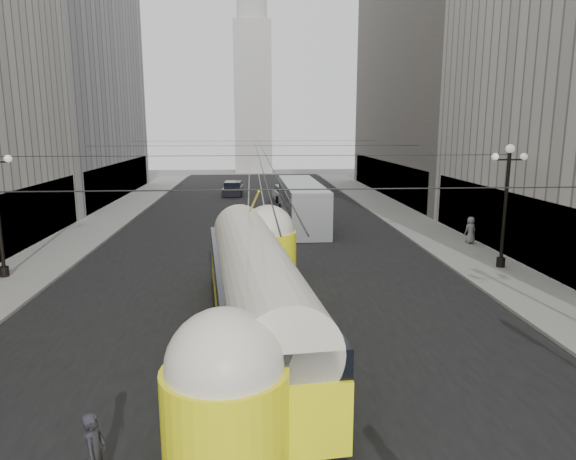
{
  "coord_description": "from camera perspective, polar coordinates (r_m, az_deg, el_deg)",
  "views": [
    {
      "loc": [
        -0.41,
        -7.22,
        7.34
      ],
      "look_at": [
        0.99,
        12.4,
        3.41
      ],
      "focal_mm": 32.0,
      "sensor_mm": 36.0,
      "label": 1
    }
  ],
  "objects": [
    {
      "name": "road",
      "position": [
        40.39,
        -3.42,
        0.82
      ],
      "size": [
        20.0,
        85.0,
        0.02
      ],
      "primitive_type": "cube",
      "color": "black",
      "rests_on": "ground"
    },
    {
      "name": "sidewalk_left",
      "position": [
        45.33,
        -18.84,
        1.48
      ],
      "size": [
        4.0,
        72.0,
        0.15
      ],
      "primitive_type": "cube",
      "color": "gray",
      "rests_on": "ground"
    },
    {
      "name": "sidewalk_right",
      "position": [
        45.55,
        11.8,
        1.89
      ],
      "size": [
        4.0,
        72.0,
        0.15
      ],
      "primitive_type": "cube",
      "color": "gray",
      "rests_on": "ground"
    },
    {
      "name": "rail_left",
      "position": [
        40.39,
        -4.49,
        0.8
      ],
      "size": [
        0.12,
        85.0,
        0.04
      ],
      "primitive_type": "cube",
      "color": "gray",
      "rests_on": "ground"
    },
    {
      "name": "rail_right",
      "position": [
        40.41,
        -2.36,
        0.83
      ],
      "size": [
        0.12,
        85.0,
        0.04
      ],
      "primitive_type": "cube",
      "color": "gray",
      "rests_on": "ground"
    },
    {
      "name": "building_left_far",
      "position": [
        59.0,
        -24.58,
        17.11
      ],
      "size": [
        12.6,
        28.6,
        28.6
      ],
      "color": "#999999",
      "rests_on": "ground"
    },
    {
      "name": "building_right_far",
      "position": [
        59.55,
        17.02,
        19.5
      ],
      "size": [
        12.6,
        32.6,
        32.6
      ],
      "color": "#514C47",
      "rests_on": "ground"
    },
    {
      "name": "distant_tower",
      "position": [
        87.55,
        -3.95,
        16.28
      ],
      "size": [
        6.0,
        6.0,
        31.36
      ],
      "color": "#B2AFA8",
      "rests_on": "ground"
    },
    {
      "name": "lamppost_right_mid",
      "position": [
        28.6,
        23.06,
        3.18
      ],
      "size": [
        1.86,
        0.44,
        6.37
      ],
      "color": "black",
      "rests_on": "sidewalk_right"
    },
    {
      "name": "catenary",
      "position": [
        38.74,
        -3.33,
        9.13
      ],
      "size": [
        25.0,
        72.0,
        0.23
      ],
      "color": "black",
      "rests_on": "ground"
    },
    {
      "name": "streetcar",
      "position": [
        17.99,
        -3.65,
        -6.53
      ],
      "size": [
        4.11,
        17.05,
        3.76
      ],
      "color": "#FFFA16",
      "rests_on": "ground"
    },
    {
      "name": "city_bus",
      "position": [
        39.05,
        1.53,
        3.12
      ],
      "size": [
        2.96,
        12.82,
        3.25
      ],
      "color": "#A0A3A5",
      "rests_on": "ground"
    },
    {
      "name": "sedan_white_far",
      "position": [
        52.6,
        -0.36,
        4.04
      ],
      "size": [
        2.43,
        4.96,
        1.51
      ],
      "color": "silver",
      "rests_on": "ground"
    },
    {
      "name": "sedan_dark_far",
      "position": [
        57.02,
        -6.12,
        4.55
      ],
      "size": [
        2.25,
        4.92,
        1.52
      ],
      "color": "black",
      "rests_on": "ground"
    },
    {
      "name": "pedestrian_crossing_a",
      "position": [
        11.9,
        -20.65,
        -22.26
      ],
      "size": [
        0.46,
        0.68,
        1.79
      ],
      "primitive_type": "imported",
      "rotation": [
        0.0,
        0.0,
        1.52
      ],
      "color": "black",
      "rests_on": "ground"
    },
    {
      "name": "pedestrian_sidewalk_right",
      "position": [
        34.32,
        19.63,
        -0.0
      ],
      "size": [
        0.95,
        0.74,
        1.7
      ],
      "primitive_type": "imported",
      "rotation": [
        0.0,
        0.0,
        3.45
      ],
      "color": "gray",
      "rests_on": "sidewalk_right"
    }
  ]
}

